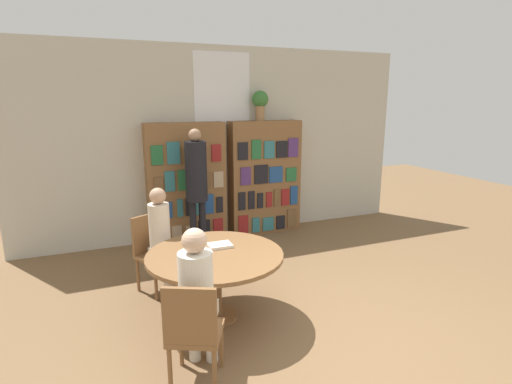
# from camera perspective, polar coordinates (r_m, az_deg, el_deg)

# --- Properties ---
(ground_plane) EXTENTS (16.00, 16.00, 0.00)m
(ground_plane) POSITION_cam_1_polar(r_m,az_deg,el_deg) (3.93, 12.52, -21.21)
(ground_plane) COLOR brown
(wall_back) EXTENTS (6.40, 0.07, 3.00)m
(wall_back) POSITION_cam_1_polar(r_m,az_deg,el_deg) (6.47, -4.79, 6.99)
(wall_back) COLOR beige
(wall_back) RESTS_ON ground_plane
(bookshelf_left) EXTENTS (1.19, 0.34, 1.86)m
(bookshelf_left) POSITION_cam_1_polar(r_m,az_deg,el_deg) (6.21, -9.90, 1.15)
(bookshelf_left) COLOR brown
(bookshelf_left) RESTS_ON ground_plane
(bookshelf_right) EXTENTS (1.19, 0.34, 1.86)m
(bookshelf_right) POSITION_cam_1_polar(r_m,az_deg,el_deg) (6.60, 1.24, 2.06)
(bookshelf_right) COLOR brown
(bookshelf_right) RESTS_ON ground_plane
(flower_vase) EXTENTS (0.26, 0.26, 0.47)m
(flower_vase) POSITION_cam_1_polar(r_m,az_deg,el_deg) (6.45, 0.60, 12.72)
(flower_vase) COLOR #997047
(flower_vase) RESTS_ON bookshelf_right
(reading_table) EXTENTS (1.37, 1.37, 0.70)m
(reading_table) POSITION_cam_1_polar(r_m,az_deg,el_deg) (4.06, -5.86, -9.97)
(reading_table) COLOR brown
(reading_table) RESTS_ON ground_plane
(chair_near_camera) EXTENTS (0.53, 0.53, 0.89)m
(chair_near_camera) POSITION_cam_1_polar(r_m,az_deg,el_deg) (3.22, -8.92, -18.84)
(chair_near_camera) COLOR brown
(chair_near_camera) RESTS_ON ground_plane
(chair_left_side) EXTENTS (0.54, 0.54, 0.89)m
(chair_left_side) POSITION_cam_1_polar(r_m,az_deg,el_deg) (4.84, -14.44, -7.86)
(chair_left_side) COLOR brown
(chair_left_side) RESTS_ON ground_plane
(seated_reader_left) EXTENTS (0.36, 0.39, 1.24)m
(seated_reader_left) POSITION_cam_1_polar(r_m,az_deg,el_deg) (4.63, -13.22, -6.13)
(seated_reader_left) COLOR beige
(seated_reader_left) RESTS_ON ground_plane
(seated_reader_right) EXTENTS (0.38, 0.41, 1.25)m
(seated_reader_right) POSITION_cam_1_polar(r_m,az_deg,el_deg) (3.27, -8.37, -13.92)
(seated_reader_right) COLOR silver
(seated_reader_right) RESTS_ON ground_plane
(librarian_standing) EXTENTS (0.31, 0.58, 1.80)m
(librarian_standing) POSITION_cam_1_polar(r_m,az_deg,el_deg) (5.70, -8.52, 2.00)
(librarian_standing) COLOR black
(librarian_standing) RESTS_ON ground_plane
(open_book_on_table) EXTENTS (0.24, 0.18, 0.03)m
(open_book_on_table) POSITION_cam_1_polar(r_m,az_deg,el_deg) (4.19, -5.19, -7.59)
(open_book_on_table) COLOR silver
(open_book_on_table) RESTS_ON reading_table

